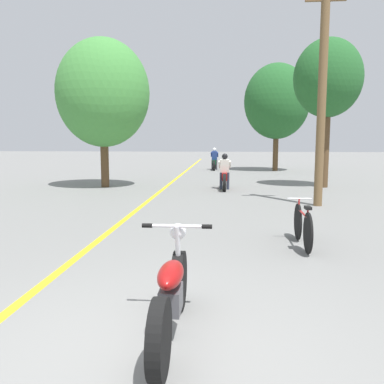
{
  "coord_description": "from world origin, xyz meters",
  "views": [
    {
      "loc": [
        0.69,
        -3.35,
        1.9
      ],
      "look_at": [
        0.05,
        4.36,
        0.9
      ],
      "focal_mm": 38.0,
      "sensor_mm": 36.0,
      "label": 1
    }
  ],
  "objects_px": {
    "roadside_tree_right_near": "(328,79)",
    "utility_pole": "(322,91)",
    "roadside_tree_right_far": "(277,102)",
    "roadside_tree_left": "(103,93)",
    "motorcycle_foreground": "(171,293)",
    "motorcycle_rider_far": "(214,161)",
    "motorcycle_rider_lead": "(225,176)",
    "bicycle_parked": "(303,226)"
  },
  "relations": [
    {
      "from": "roadside_tree_left",
      "to": "motorcycle_foreground",
      "type": "bearing_deg",
      "value": -70.48
    },
    {
      "from": "roadside_tree_right_near",
      "to": "motorcycle_rider_far",
      "type": "relative_size",
      "value": 2.8
    },
    {
      "from": "motorcycle_rider_lead",
      "to": "motorcycle_foreground",
      "type": "bearing_deg",
      "value": -92.31
    },
    {
      "from": "bicycle_parked",
      "to": "roadside_tree_right_far",
      "type": "bearing_deg",
      "value": 84.78
    },
    {
      "from": "motorcycle_rider_far",
      "to": "utility_pole",
      "type": "bearing_deg",
      "value": -76.23
    },
    {
      "from": "utility_pole",
      "to": "roadside_tree_right_near",
      "type": "bearing_deg",
      "value": 75.0
    },
    {
      "from": "motorcycle_rider_lead",
      "to": "bicycle_parked",
      "type": "xyz_separation_m",
      "value": [
        1.42,
        -8.3,
        -0.15
      ]
    },
    {
      "from": "roadside_tree_right_near",
      "to": "utility_pole",
      "type": "bearing_deg",
      "value": -105.0
    },
    {
      "from": "roadside_tree_left",
      "to": "motorcycle_rider_far",
      "type": "xyz_separation_m",
      "value": [
        4.11,
        9.73,
        -3.17
      ]
    },
    {
      "from": "roadside_tree_left",
      "to": "motorcycle_rider_far",
      "type": "relative_size",
      "value": 2.81
    },
    {
      "from": "motorcycle_foreground",
      "to": "motorcycle_rider_far",
      "type": "bearing_deg",
      "value": 90.5
    },
    {
      "from": "utility_pole",
      "to": "roadside_tree_right_near",
      "type": "xyz_separation_m",
      "value": [
        1.25,
        4.68,
        0.99
      ]
    },
    {
      "from": "roadside_tree_right_far",
      "to": "roadside_tree_left",
      "type": "distance_m",
      "value": 12.06
    },
    {
      "from": "utility_pole",
      "to": "motorcycle_rider_far",
      "type": "relative_size",
      "value": 3.04
    },
    {
      "from": "utility_pole",
      "to": "roadside_tree_right_near",
      "type": "relative_size",
      "value": 1.09
    },
    {
      "from": "utility_pole",
      "to": "motorcycle_rider_far",
      "type": "height_order",
      "value": "utility_pole"
    },
    {
      "from": "roadside_tree_right_near",
      "to": "motorcycle_rider_lead",
      "type": "xyz_separation_m",
      "value": [
        -3.95,
        -0.98,
        -3.7
      ]
    },
    {
      "from": "motorcycle_rider_far",
      "to": "roadside_tree_right_near",
      "type": "bearing_deg",
      "value": -63.0
    },
    {
      "from": "roadside_tree_right_near",
      "to": "roadside_tree_left",
      "type": "bearing_deg",
      "value": -175.69
    },
    {
      "from": "bicycle_parked",
      "to": "motorcycle_rider_far",
      "type": "bearing_deg",
      "value": 96.5
    },
    {
      "from": "utility_pole",
      "to": "roadside_tree_left",
      "type": "distance_m",
      "value": 8.5
    },
    {
      "from": "roadside_tree_right_near",
      "to": "roadside_tree_left",
      "type": "relative_size",
      "value": 1.0
    },
    {
      "from": "motorcycle_foreground",
      "to": "motorcycle_rider_far",
      "type": "xyz_separation_m",
      "value": [
        -0.19,
        21.86,
        0.1
      ]
    },
    {
      "from": "bicycle_parked",
      "to": "roadside_tree_left",
      "type": "bearing_deg",
      "value": 125.74
    },
    {
      "from": "roadside_tree_left",
      "to": "motorcycle_rider_lead",
      "type": "height_order",
      "value": "roadside_tree_left"
    },
    {
      "from": "bicycle_parked",
      "to": "motorcycle_rider_lead",
      "type": "bearing_deg",
      "value": 99.73
    },
    {
      "from": "utility_pole",
      "to": "motorcycle_foreground",
      "type": "xyz_separation_m",
      "value": [
        -3.18,
        -8.11,
        -2.81
      ]
    },
    {
      "from": "utility_pole",
      "to": "roadside_tree_right_far",
      "type": "height_order",
      "value": "roadside_tree_right_far"
    },
    {
      "from": "roadside_tree_right_near",
      "to": "motorcycle_rider_lead",
      "type": "relative_size",
      "value": 2.8
    },
    {
      "from": "motorcycle_foreground",
      "to": "bicycle_parked",
      "type": "height_order",
      "value": "motorcycle_foreground"
    },
    {
      "from": "roadside_tree_right_near",
      "to": "bicycle_parked",
      "type": "xyz_separation_m",
      "value": [
        -2.53,
        -9.27,
        -3.85
      ]
    },
    {
      "from": "motorcycle_rider_far",
      "to": "bicycle_parked",
      "type": "relative_size",
      "value": 1.25
    },
    {
      "from": "roadside_tree_left",
      "to": "roadside_tree_right_far",
      "type": "bearing_deg",
      "value": 49.53
    },
    {
      "from": "utility_pole",
      "to": "roadside_tree_right_far",
      "type": "xyz_separation_m",
      "value": [
        0.34,
        13.19,
        0.91
      ]
    },
    {
      "from": "roadside_tree_right_far",
      "to": "bicycle_parked",
      "type": "bearing_deg",
      "value": -95.22
    },
    {
      "from": "roadside_tree_right_near",
      "to": "motorcycle_rider_far",
      "type": "bearing_deg",
      "value": 117.0
    },
    {
      "from": "roadside_tree_left",
      "to": "bicycle_parked",
      "type": "relative_size",
      "value": 3.5
    },
    {
      "from": "roadside_tree_right_far",
      "to": "roadside_tree_left",
      "type": "bearing_deg",
      "value": -130.47
    },
    {
      "from": "motorcycle_rider_far",
      "to": "roadside_tree_right_far",
      "type": "bearing_deg",
      "value": -8.56
    },
    {
      "from": "utility_pole",
      "to": "motorcycle_foreground",
      "type": "bearing_deg",
      "value": -111.39
    },
    {
      "from": "utility_pole",
      "to": "roadside_tree_left",
      "type": "height_order",
      "value": "utility_pole"
    },
    {
      "from": "utility_pole",
      "to": "motorcycle_rider_far",
      "type": "xyz_separation_m",
      "value": [
        -3.37,
        13.75,
        -2.71
      ]
    }
  ]
}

